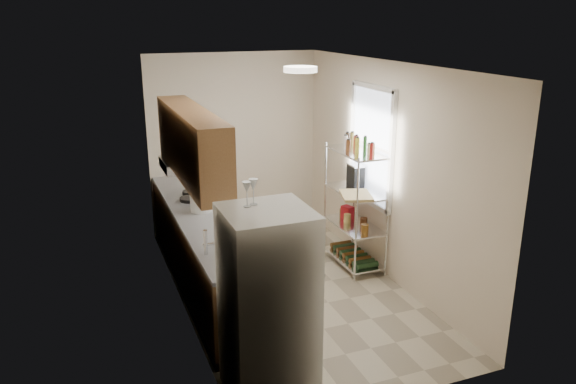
# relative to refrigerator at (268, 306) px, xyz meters

# --- Properties ---
(room) EXTENTS (2.52, 4.42, 2.62)m
(room) POSITION_rel_refrigerator_xyz_m (0.87, 1.74, 0.47)
(room) COLOR #C1B79D
(room) RESTS_ON ground
(counter_run) EXTENTS (0.63, 3.51, 0.90)m
(counter_run) POSITION_rel_refrigerator_xyz_m (-0.05, 2.18, -0.38)
(counter_run) COLOR #9E7043
(counter_run) RESTS_ON ground
(upper_cabinets) EXTENTS (0.33, 2.20, 0.72)m
(upper_cabinets) POSITION_rel_refrigerator_xyz_m (-0.19, 1.84, 0.98)
(upper_cabinets) COLOR #9E7043
(upper_cabinets) RESTS_ON room
(range_hood) EXTENTS (0.50, 0.60, 0.12)m
(range_hood) POSITION_rel_refrigerator_xyz_m (-0.13, 2.64, 0.56)
(range_hood) COLOR #B7BABC
(range_hood) RESTS_ON room
(window) EXTENTS (0.06, 1.00, 1.46)m
(window) POSITION_rel_refrigerator_xyz_m (2.09, 2.09, 0.72)
(window) COLOR white
(window) RESTS_ON room
(bakers_rack) EXTENTS (0.45, 0.90, 1.73)m
(bakers_rack) POSITION_rel_refrigerator_xyz_m (1.87, 2.04, 0.28)
(bakers_rack) COLOR silver
(bakers_rack) RESTS_ON ground
(ceiling_dome) EXTENTS (0.34, 0.34, 0.05)m
(ceiling_dome) POSITION_rel_refrigerator_xyz_m (0.87, 1.44, 1.74)
(ceiling_dome) COLOR white
(ceiling_dome) RESTS_ON room
(refrigerator) EXTENTS (0.68, 0.68, 1.66)m
(refrigerator) POSITION_rel_refrigerator_xyz_m (0.00, 0.00, 0.00)
(refrigerator) COLOR silver
(refrigerator) RESTS_ON ground
(wine_glass_a) EXTENTS (0.08, 0.08, 0.21)m
(wine_glass_a) POSITION_rel_refrigerator_xyz_m (-0.05, 0.16, 0.94)
(wine_glass_a) COLOR silver
(wine_glass_a) RESTS_ON refrigerator
(wine_glass_b) EXTENTS (0.07, 0.07, 0.20)m
(wine_glass_b) POSITION_rel_refrigerator_xyz_m (-0.12, 0.13, 0.93)
(wine_glass_b) COLOR silver
(wine_glass_b) RESTS_ON refrigerator
(rice_cooker) EXTENTS (0.25, 0.25, 0.20)m
(rice_cooker) POSITION_rel_refrigerator_xyz_m (-0.02, 2.29, 0.17)
(rice_cooker) COLOR silver
(rice_cooker) RESTS_ON counter_run
(frying_pan_large) EXTENTS (0.32, 0.32, 0.04)m
(frying_pan_large) POSITION_rel_refrigerator_xyz_m (-0.07, 2.72, 0.09)
(frying_pan_large) COLOR black
(frying_pan_large) RESTS_ON counter_run
(frying_pan_small) EXTENTS (0.26, 0.26, 0.05)m
(frying_pan_small) POSITION_rel_refrigerator_xyz_m (0.00, 2.97, 0.09)
(frying_pan_small) COLOR black
(frying_pan_small) RESTS_ON counter_run
(cutting_board) EXTENTS (0.47, 0.53, 0.03)m
(cutting_board) POSITION_rel_refrigerator_xyz_m (1.76, 1.82, 0.20)
(cutting_board) COLOR tan
(cutting_board) RESTS_ON bakers_rack
(espresso_machine) EXTENTS (0.15, 0.23, 0.26)m
(espresso_machine) POSITION_rel_refrigerator_xyz_m (1.99, 2.27, 0.31)
(espresso_machine) COLOR black
(espresso_machine) RESTS_ON bakers_rack
(storage_bag) EXTENTS (0.14, 0.17, 0.17)m
(storage_bag) POSITION_rel_refrigerator_xyz_m (1.88, 2.26, -0.18)
(storage_bag) COLOR #A4141B
(storage_bag) RESTS_ON bakers_rack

